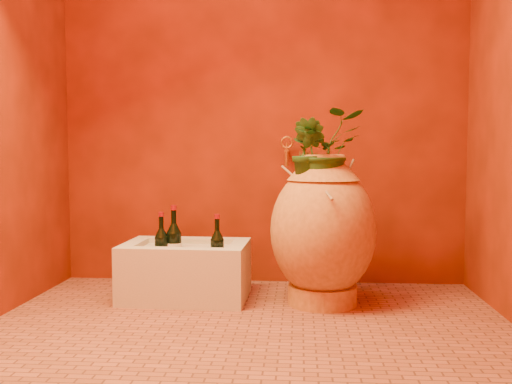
# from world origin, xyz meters

# --- Properties ---
(floor) EXTENTS (2.50, 2.50, 0.00)m
(floor) POSITION_xyz_m (0.00, 0.00, 0.00)
(floor) COLOR brown
(floor) RESTS_ON ground
(wall_back) EXTENTS (2.50, 0.02, 2.50)m
(wall_back) POSITION_xyz_m (0.00, 1.00, 1.25)
(wall_back) COLOR #531804
(wall_back) RESTS_ON ground
(amphora) EXTENTS (0.67, 0.67, 0.81)m
(amphora) POSITION_xyz_m (0.36, 0.48, 0.40)
(amphora) COLOR #C88438
(amphora) RESTS_ON floor
(stone_basin) EXTENTS (0.69, 0.48, 0.32)m
(stone_basin) POSITION_xyz_m (-0.40, 0.53, 0.15)
(stone_basin) COLOR beige
(stone_basin) RESTS_ON floor
(wine_bottle_a) EXTENTS (0.09, 0.09, 0.35)m
(wine_bottle_a) POSITION_xyz_m (-0.46, 0.52, 0.30)
(wine_bottle_a) COLOR black
(wine_bottle_a) RESTS_ON stone_basin
(wine_bottle_b) EXTENTS (0.08, 0.08, 0.31)m
(wine_bottle_b) POSITION_xyz_m (-0.52, 0.49, 0.29)
(wine_bottle_b) COLOR black
(wine_bottle_b) RESTS_ON stone_basin
(wine_bottle_c) EXTENTS (0.08, 0.08, 0.31)m
(wine_bottle_c) POSITION_xyz_m (-0.21, 0.45, 0.29)
(wine_bottle_c) COLOR black
(wine_bottle_c) RESTS_ON stone_basin
(wall_tap) EXTENTS (0.08, 0.16, 0.18)m
(wall_tap) POSITION_xyz_m (0.16, 0.91, 0.83)
(wall_tap) COLOR #B17F29
(wall_tap) RESTS_ON wall_back
(plant_main) EXTENTS (0.49, 0.46, 0.43)m
(plant_main) POSITION_xyz_m (0.36, 0.47, 0.82)
(plant_main) COLOR #1C4017
(plant_main) RESTS_ON amphora
(plant_side) EXTENTS (0.24, 0.25, 0.35)m
(plant_side) POSITION_xyz_m (0.28, 0.40, 0.82)
(plant_side) COLOR #1C4017
(plant_side) RESTS_ON amphora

